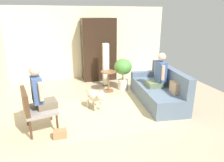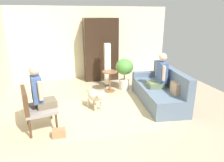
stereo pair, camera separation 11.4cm
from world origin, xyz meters
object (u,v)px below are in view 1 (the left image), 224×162
(dog, at_px, (95,96))
(column_lamp, at_px, (106,65))
(person_on_armchair, at_px, (40,91))
(potted_plant, at_px, (123,70))
(round_end_table, at_px, (108,79))
(person_on_couch, at_px, (159,73))
(armoire_cabinet, at_px, (99,50))
(armchair, at_px, (34,106))
(couch, at_px, (159,90))
(handbag, at_px, (60,134))

(dog, distance_m, column_lamp, 1.83)
(person_on_armchair, xyz_separation_m, potted_plant, (2.33, 1.79, -0.20))
(round_end_table, bearing_deg, person_on_armchair, -137.35)
(person_on_couch, height_order, dog, person_on_couch)
(person_on_couch, distance_m, armoire_cabinet, 2.67)
(person_on_armchair, bearing_deg, potted_plant, 37.49)
(dog, xyz_separation_m, potted_plant, (1.12, 1.21, 0.28))
(person_on_armchair, relative_size, armoire_cabinet, 0.41)
(armchair, height_order, person_on_couch, person_on_couch)
(round_end_table, height_order, potted_plant, potted_plant)
(couch, relative_size, column_lamp, 1.56)
(couch, height_order, armchair, couch)
(couch, distance_m, dog, 1.73)
(armchair, height_order, potted_plant, potted_plant)
(armchair, xyz_separation_m, handbag, (0.45, -0.41, -0.45))
(armchair, xyz_separation_m, column_lamp, (2.04, 2.26, 0.16))
(person_on_armchair, height_order, round_end_table, person_on_armchair)
(armoire_cabinet, height_order, handbag, armoire_cabinet)
(dog, bearing_deg, couch, 0.74)
(couch, distance_m, column_lamp, 1.98)
(person_on_couch, distance_m, person_on_armchair, 2.95)
(column_lamp, bearing_deg, dog, -112.52)
(round_end_table, relative_size, potted_plant, 0.66)
(person_on_couch, distance_m, dog, 1.74)
(column_lamp, relative_size, armoire_cabinet, 0.65)
(round_end_table, bearing_deg, armchair, -138.96)
(couch, bearing_deg, armoire_cabinet, 114.23)
(dog, bearing_deg, armoire_cabinet, 75.45)
(armoire_cabinet, bearing_deg, armchair, -123.07)
(armchair, distance_m, armoire_cabinet, 3.68)
(person_on_armchair, bearing_deg, person_on_couch, 11.36)
(potted_plant, relative_size, handbag, 3.76)
(couch, bearing_deg, handbag, -158.51)
(armoire_cabinet, bearing_deg, dog, -104.55)
(person_on_couch, height_order, column_lamp, column_lamp)
(armoire_cabinet, xyz_separation_m, handbag, (-1.54, -3.46, -0.98))
(potted_plant, bearing_deg, dog, -132.69)
(handbag, bearing_deg, armoire_cabinet, 66.07)
(dog, distance_m, potted_plant, 1.68)
(person_on_couch, xyz_separation_m, column_lamp, (-0.99, 1.65, -0.11))
(armoire_cabinet, bearing_deg, person_on_couch, -66.75)
(armoire_cabinet, distance_m, handbag, 3.91)
(couch, xyz_separation_m, armoire_cabinet, (-1.09, 2.43, 0.75))
(potted_plant, distance_m, armoire_cabinet, 1.40)
(armoire_cabinet, bearing_deg, column_lamp, -86.11)
(couch, height_order, round_end_table, couch)
(potted_plant, height_order, handbag, potted_plant)
(handbag, bearing_deg, person_on_couch, 21.56)
(armchair, height_order, person_on_armchair, person_on_armchair)
(couch, xyz_separation_m, potted_plant, (-0.61, 1.19, 0.31))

